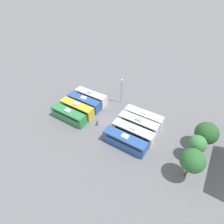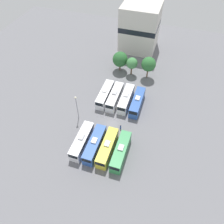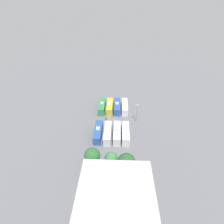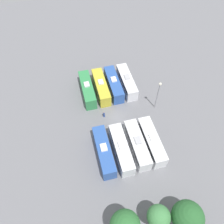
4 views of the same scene
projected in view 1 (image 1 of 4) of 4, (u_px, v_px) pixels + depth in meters
ground_plane at (106, 120)px, 46.71m from camera, size 118.79×118.79×0.00m
bus_0 at (91, 97)px, 52.06m from camera, size 2.56×10.11×3.47m
bus_1 at (84, 102)px, 49.95m from camera, size 2.56×10.11×3.47m
bus_2 at (77, 108)px, 47.89m from camera, size 2.56×10.11×3.47m
bus_3 at (69, 115)px, 45.78m from camera, size 2.56×10.11×3.47m
bus_4 at (143, 117)px, 45.18m from camera, size 2.56×10.11×3.47m
bus_5 at (138, 124)px, 43.30m from camera, size 2.56×10.11×3.47m
bus_6 at (133, 132)px, 41.11m from camera, size 2.56×10.11×3.47m
bus_7 at (125, 141)px, 39.09m from camera, size 2.56×10.11×3.47m
worker_person at (97, 123)px, 44.80m from camera, size 0.36×0.36×1.66m
light_pole at (122, 87)px, 49.43m from camera, size 0.60×0.60×7.84m
tree_0 at (207, 133)px, 37.58m from camera, size 4.91×4.91×6.64m
tree_1 at (197, 144)px, 35.25m from camera, size 3.60×3.60×6.10m
tree_2 at (192, 161)px, 31.35m from camera, size 4.52×4.52×7.32m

